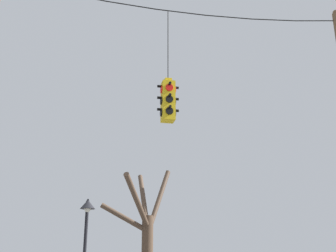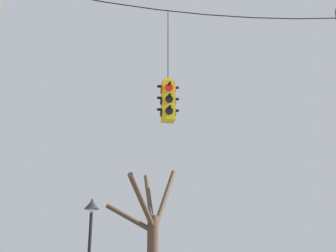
{
  "view_description": "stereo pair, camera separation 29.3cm",
  "coord_description": "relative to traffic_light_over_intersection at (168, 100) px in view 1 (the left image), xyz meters",
  "views": [
    {
      "loc": [
        -2.53,
        -9.99,
        1.68
      ],
      "look_at": [
        -0.4,
        0.18,
        5.18
      ],
      "focal_mm": 45.0,
      "sensor_mm": 36.0,
      "label": 1
    },
    {
      "loc": [
        -2.24,
        -10.04,
        1.68
      ],
      "look_at": [
        -0.4,
        0.18,
        5.18
      ],
      "focal_mm": 45.0,
      "sensor_mm": 36.0,
      "label": 2
    }
  ],
  "objects": [
    {
      "name": "span_wire",
      "position": [
        0.4,
        0.0,
        2.91
      ],
      "size": [
        10.09,
        0.03,
        0.41
      ],
      "color": "black"
    },
    {
      "name": "traffic_light_over_intersection",
      "position": [
        0.0,
        0.0,
        0.0
      ],
      "size": [
        0.58,
        0.58,
        3.36
      ],
      "color": "yellow"
    },
    {
      "name": "street_lamp",
      "position": [
        -1.84,
        5.38,
        -2.72
      ],
      "size": [
        0.53,
        0.91,
        4.03
      ],
      "color": "black",
      "rests_on": "ground_plane"
    },
    {
      "name": "bare_tree",
      "position": [
        0.72,
        8.13,
        -3.02
      ],
      "size": [
        3.38,
        5.13,
        6.13
      ],
      "color": "brown",
      "rests_on": "ground_plane"
    }
  ]
}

